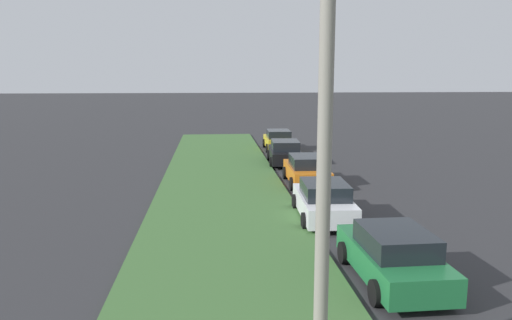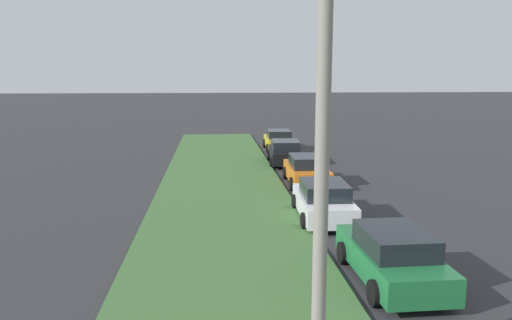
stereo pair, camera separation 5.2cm
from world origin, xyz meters
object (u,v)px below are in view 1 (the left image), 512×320
(parked_car_green, at_px, (393,256))
(parked_car_white, at_px, (324,201))
(parked_car_orange, at_px, (307,170))
(streetlight, at_px, (345,138))
(parked_car_black, at_px, (285,152))
(parked_car_yellow, at_px, (278,140))

(parked_car_green, relative_size, parked_car_white, 0.99)
(parked_car_green, xyz_separation_m, parked_car_orange, (11.89, 0.00, 0.00))
(parked_car_orange, bearing_deg, streetlight, 172.29)
(parked_car_orange, height_order, parked_car_black, same)
(parked_car_white, xyz_separation_m, streetlight, (-10.06, 2.04, 3.67))
(parked_car_green, xyz_separation_m, streetlight, (-4.26, 2.56, 3.67))
(parked_car_green, height_order, parked_car_orange, same)
(parked_car_white, xyz_separation_m, parked_car_black, (11.86, -0.28, 0.00))
(streetlight, bearing_deg, parked_car_orange, -8.99)
(parked_car_black, distance_m, streetlight, 22.35)
(parked_car_yellow, distance_m, streetlight, 28.06)
(parked_car_orange, bearing_deg, parked_car_green, -178.70)
(parked_car_white, distance_m, parked_car_yellow, 17.64)
(parked_car_green, distance_m, parked_car_orange, 11.89)
(parked_car_green, bearing_deg, streetlight, 147.90)
(parked_car_white, relative_size, parked_car_black, 0.99)
(parked_car_orange, relative_size, parked_car_yellow, 1.00)
(parked_car_green, xyz_separation_m, parked_car_black, (17.67, 0.25, 0.00))
(parked_car_orange, distance_m, parked_car_yellow, 11.55)
(parked_car_green, bearing_deg, parked_car_white, 4.04)
(parked_car_white, bearing_deg, parked_car_yellow, 0.35)
(parked_car_yellow, bearing_deg, parked_car_black, 177.55)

